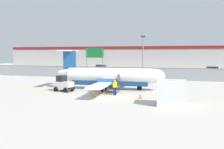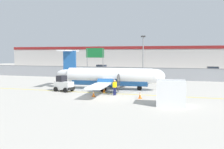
# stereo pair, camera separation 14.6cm
# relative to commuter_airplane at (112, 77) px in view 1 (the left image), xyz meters

# --- Properties ---
(ground_plane) EXTENTS (140.00, 140.00, 0.01)m
(ground_plane) POSITION_rel_commuter_airplane_xyz_m (0.81, -2.94, -1.60)
(ground_plane) COLOR #BCB7AD
(perimeter_fence) EXTENTS (98.00, 0.10, 2.10)m
(perimeter_fence) POSITION_rel_commuter_airplane_xyz_m (0.81, 13.06, -0.49)
(perimeter_fence) COLOR gray
(perimeter_fence) RESTS_ON ground
(parking_lot_strip) EXTENTS (98.00, 17.00, 0.12)m
(parking_lot_strip) POSITION_rel_commuter_airplane_xyz_m (0.81, 24.56, -1.54)
(parking_lot_strip) COLOR #38383A
(parking_lot_strip) RESTS_ON ground
(background_building) EXTENTS (91.00, 8.10, 6.50)m
(background_building) POSITION_rel_commuter_airplane_xyz_m (0.81, 43.05, 1.66)
(background_building) COLOR #BCB7B2
(background_building) RESTS_ON ground
(commuter_airplane) EXTENTS (13.87, 16.08, 4.92)m
(commuter_airplane) POSITION_rel_commuter_airplane_xyz_m (0.00, 0.00, 0.00)
(commuter_airplane) COLOR white
(commuter_airplane) RESTS_ON ground
(baggage_tug) EXTENTS (2.53, 1.86, 1.88)m
(baggage_tug) POSITION_rel_commuter_airplane_xyz_m (-5.04, -3.08, -0.75)
(baggage_tug) COLOR silver
(baggage_tug) RESTS_ON ground
(ground_crew_worker) EXTENTS (0.48, 0.49, 1.70)m
(ground_crew_worker) POSITION_rel_commuter_airplane_xyz_m (1.53, -3.98, -0.65)
(ground_crew_worker) COLOR #191E4C
(ground_crew_worker) RESTS_ON ground
(cargo_container) EXTENTS (2.53, 2.15, 2.20)m
(cargo_container) POSITION_rel_commuter_airplane_xyz_m (7.66, -7.72, -0.50)
(cargo_container) COLOR silver
(cargo_container) RESTS_ON ground
(traffic_cone_near_left) EXTENTS (0.36, 0.36, 0.64)m
(traffic_cone_near_left) POSITION_rel_commuter_airplane_xyz_m (-0.15, -2.50, -1.29)
(traffic_cone_near_left) COLOR orange
(traffic_cone_near_left) RESTS_ON ground
(traffic_cone_near_right) EXTENTS (0.36, 0.36, 0.64)m
(traffic_cone_near_right) POSITION_rel_commuter_airplane_xyz_m (-0.34, -5.45, -1.29)
(traffic_cone_near_right) COLOR orange
(traffic_cone_near_right) RESTS_ON ground
(traffic_cone_far_left) EXTENTS (0.36, 0.36, 0.64)m
(traffic_cone_far_left) POSITION_rel_commuter_airplane_xyz_m (4.50, -5.12, -1.29)
(traffic_cone_far_left) COLOR orange
(traffic_cone_far_left) RESTS_ON ground
(parked_car_0) EXTENTS (4.28, 2.16, 1.58)m
(parked_car_0) POSITION_rel_commuter_airplane_xyz_m (-11.40, 28.87, -0.71)
(parked_car_0) COLOR navy
(parked_car_0) RESTS_ON parking_lot_strip
(parked_car_1) EXTENTS (4.38, 2.42, 1.58)m
(parked_car_1) POSITION_rel_commuter_airplane_xyz_m (-3.90, 19.83, -0.71)
(parked_car_1) COLOR red
(parked_car_1) RESTS_ON parking_lot_strip
(parked_car_2) EXTENTS (4.37, 2.38, 1.58)m
(parked_car_2) POSITION_rel_commuter_airplane_xyz_m (5.59, 18.76, -0.71)
(parked_car_2) COLOR red
(parked_car_2) RESTS_ON parking_lot_strip
(parked_car_3) EXTENTS (4.29, 2.19, 1.58)m
(parked_car_3) POSITION_rel_commuter_airplane_xyz_m (14.47, 27.57, -0.71)
(parked_car_3) COLOR black
(parked_car_3) RESTS_ON parking_lot_strip
(apron_light_pole) EXTENTS (0.70, 0.30, 7.27)m
(apron_light_pole) POSITION_rel_commuter_airplane_xyz_m (2.34, 9.44, 2.70)
(apron_light_pole) COLOR slate
(apron_light_pole) RESTS_ON ground
(highway_sign) EXTENTS (3.60, 0.14, 5.50)m
(highway_sign) POSITION_rel_commuter_airplane_xyz_m (-7.71, 14.79, 2.54)
(highway_sign) COLOR slate
(highway_sign) RESTS_ON ground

